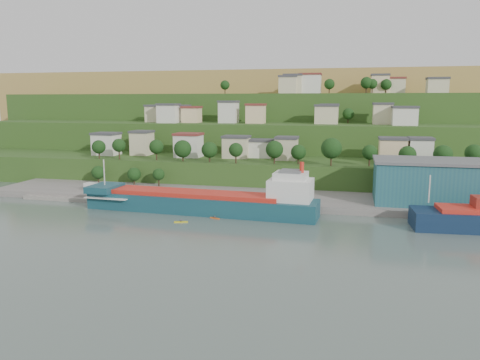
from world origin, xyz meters
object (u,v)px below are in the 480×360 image
(warehouse, at_px, (428,181))
(caravan, at_px, (95,188))
(cargo_ship_near, at_px, (207,203))
(kayak_orange, at_px, (215,218))

(warehouse, height_order, caravan, warehouse)
(warehouse, bearing_deg, caravan, -177.31)
(warehouse, bearing_deg, cargo_ship_near, -163.06)
(cargo_ship_near, xyz_separation_m, warehouse, (61.61, 18.51, 5.67))
(cargo_ship_near, distance_m, warehouse, 64.58)
(caravan, distance_m, kayak_orange, 52.01)
(cargo_ship_near, bearing_deg, warehouse, 19.82)
(caravan, relative_size, kayak_orange, 2.31)
(cargo_ship_near, distance_m, kayak_orange, 7.79)
(kayak_orange, bearing_deg, caravan, 179.76)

